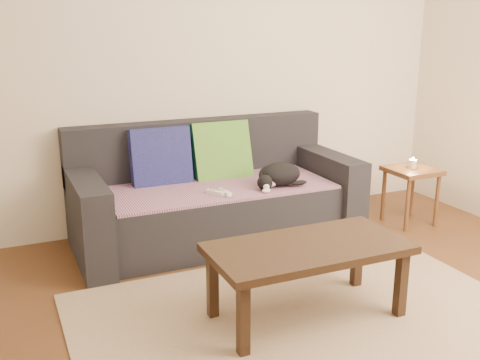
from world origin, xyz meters
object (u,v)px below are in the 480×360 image
object	(u,v)px
wii_remote_a	(215,193)
side_table	(411,178)
sofa	(214,199)
wii_remote_b	(225,193)
cat	(278,175)
coffee_table	(308,254)

from	to	relation	value
wii_remote_a	side_table	distance (m)	1.69
sofa	wii_remote_b	bearing A→B (deg)	-97.53
cat	coffee_table	distance (m)	1.15
wii_remote_a	wii_remote_b	world-z (taller)	same
cat	wii_remote_b	bearing A→B (deg)	-165.22
sofa	wii_remote_a	distance (m)	0.34
cat	wii_remote_b	size ratio (longest dim) A/B	2.66
wii_remote_b	side_table	bearing A→B (deg)	-95.77
wii_remote_b	side_table	world-z (taller)	wii_remote_b
cat	coffee_table	xyz separation A→B (m)	(-0.38, -1.08, -0.14)
wii_remote_a	coffee_table	bearing A→B (deg)	157.07
sofa	coffee_table	size ratio (longest dim) A/B	1.92
wii_remote_a	coffee_table	world-z (taller)	wii_remote_a
cat	coffee_table	bearing A→B (deg)	-100.66
coffee_table	cat	bearing A→B (deg)	70.55
wii_remote_b	coffee_table	xyz separation A→B (m)	(0.06, -1.03, -0.07)
cat	wii_remote_b	distance (m)	0.45
sofa	wii_remote_a	size ratio (longest dim) A/B	14.00
cat	wii_remote_b	world-z (taller)	cat
sofa	wii_remote_b	world-z (taller)	sofa
side_table	coffee_table	bearing A→B (deg)	-147.33
sofa	side_table	size ratio (longest dim) A/B	4.49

